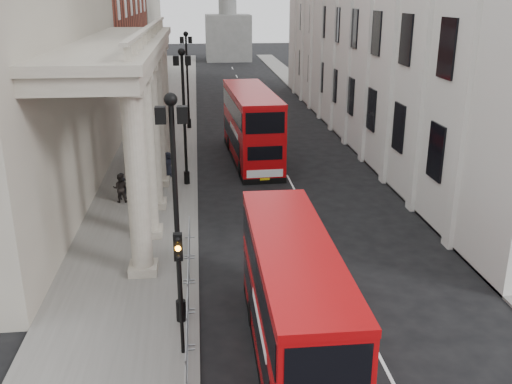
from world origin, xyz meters
TOP-DOWN VIEW (x-y plane):
  - sidewalk_west at (-3.00, 30.00)m, footprint 6.00×140.00m
  - sidewalk_east at (13.50, 30.00)m, footprint 3.00×140.00m
  - kerb at (-0.05, 30.00)m, footprint 0.20×140.00m
  - portico_building at (-10.50, 18.00)m, footprint 9.00×28.00m
  - west_building_far at (-10.50, 80.00)m, footprint 9.00×30.00m
  - lamp_post_south at (-0.60, 4.00)m, footprint 1.05×0.44m
  - lamp_post_mid at (-0.60, 20.00)m, footprint 1.05×0.44m
  - lamp_post_north at (-0.60, 36.00)m, footprint 1.05×0.44m
  - traffic_light at (-0.50, 1.98)m, footprint 0.28×0.33m
  - crowd_barriers at (-0.35, 2.23)m, footprint 0.50×18.75m
  - bus_near at (3.04, 1.33)m, footprint 2.41×9.84m
  - bus_far at (3.99, 25.49)m, footprint 3.43×11.78m
  - pedestrian_a at (-4.25, 17.54)m, footprint 0.68×0.62m
  - pedestrian_b at (-4.32, 17.01)m, footprint 0.84×0.66m
  - pedestrian_c at (-1.80, 21.71)m, footprint 0.85×0.62m

SIDE VIEW (x-z plane):
  - sidewalk_west at x=-3.00m, z-range 0.00..0.12m
  - sidewalk_east at x=13.50m, z-range 0.00..0.12m
  - kerb at x=-0.05m, z-range 0.00..0.14m
  - crowd_barriers at x=-0.35m, z-range 0.12..1.22m
  - pedestrian_a at x=-4.25m, z-range 0.12..1.68m
  - pedestrian_c at x=-1.80m, z-range 0.12..1.74m
  - pedestrian_b at x=-4.32m, z-range 0.12..1.80m
  - bus_near at x=3.04m, z-range 0.10..4.34m
  - bus_far at x=3.99m, z-range 0.11..5.14m
  - traffic_light at x=-0.50m, z-range 0.96..5.26m
  - lamp_post_south at x=-0.60m, z-range 0.75..9.07m
  - lamp_post_mid at x=-0.60m, z-range 0.75..9.07m
  - lamp_post_north at x=-0.60m, z-range 0.75..9.07m
  - portico_building at x=-10.50m, z-range 0.00..12.00m
  - west_building_far at x=-10.50m, z-range 0.00..20.00m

